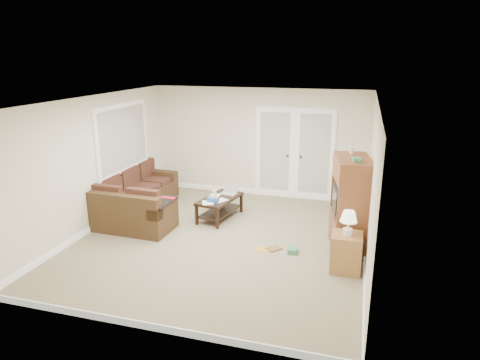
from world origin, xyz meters
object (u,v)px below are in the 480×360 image
(sectional_sofa, at_px, (135,202))
(side_cabinet, at_px, (346,249))
(tv_armoire, at_px, (350,204))
(coffee_table, at_px, (220,207))

(sectional_sofa, distance_m, side_cabinet, 4.43)
(tv_armoire, bearing_deg, sectional_sofa, 165.05)
(sectional_sofa, bearing_deg, coffee_table, 14.48)
(sectional_sofa, distance_m, tv_armoire, 4.32)
(tv_armoire, xyz_separation_m, side_cabinet, (0.00, -0.80, -0.46))
(tv_armoire, bearing_deg, side_cabinet, -99.84)
(tv_armoire, height_order, side_cabinet, tv_armoire)
(coffee_table, bearing_deg, sectional_sofa, -156.38)
(side_cabinet, bearing_deg, coffee_table, 148.34)
(sectional_sofa, bearing_deg, side_cabinet, -13.23)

